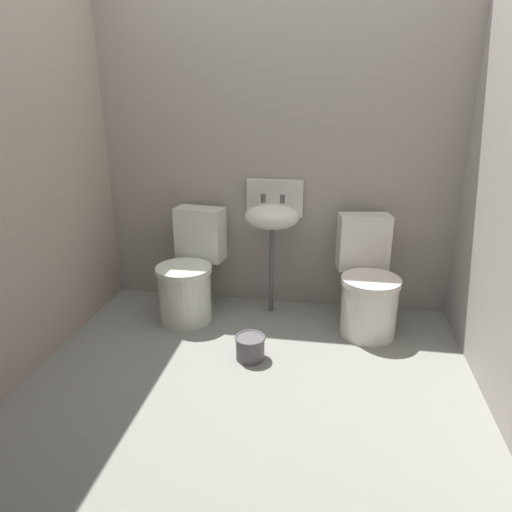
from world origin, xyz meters
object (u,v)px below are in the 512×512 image
object	(u,v)px
toilet_right	(367,286)
toilet_left	(190,275)
sink	(272,215)
bucket	(250,347)

from	to	relation	value
toilet_right	toilet_left	bearing A→B (deg)	-9.57
sink	toilet_left	bearing A→B (deg)	-162.16
toilet_right	sink	world-z (taller)	sink
toilet_left	sink	bearing A→B (deg)	-153.14
toilet_left	bucket	size ratio (longest dim) A/B	3.97
toilet_left	bucket	bearing A→B (deg)	144.63
toilet_right	sink	bearing A→B (deg)	-24.62
bucket	toilet_right	bearing A→B (deg)	36.14
toilet_left	toilet_right	world-z (taller)	same
sink	bucket	xyz separation A→B (m)	(-0.04, -0.72, -0.67)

